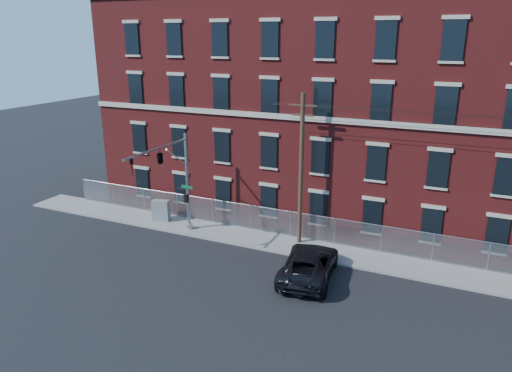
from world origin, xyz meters
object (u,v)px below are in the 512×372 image
at_px(utility_cabinet, 161,210).
at_px(traffic_signal_mast, 167,166).
at_px(pickup_truck, 309,264).
at_px(utility_pole_near, 301,167).

bearing_deg(utility_cabinet, traffic_signal_mast, -60.02).
xyz_separation_m(traffic_signal_mast, pickup_truck, (10.10, -0.81, -4.55)).
bearing_deg(pickup_truck, traffic_signal_mast, -11.78).
distance_m(utility_pole_near, utility_cabinet, 11.68).
height_order(traffic_signal_mast, pickup_truck, traffic_signal_mast).
relative_size(traffic_signal_mast, pickup_truck, 1.16).
bearing_deg(traffic_signal_mast, pickup_truck, -4.59).
relative_size(traffic_signal_mast, utility_cabinet, 4.46).
distance_m(traffic_signal_mast, utility_pole_near, 8.70).
bearing_deg(utility_pole_near, utility_cabinet, -176.98).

